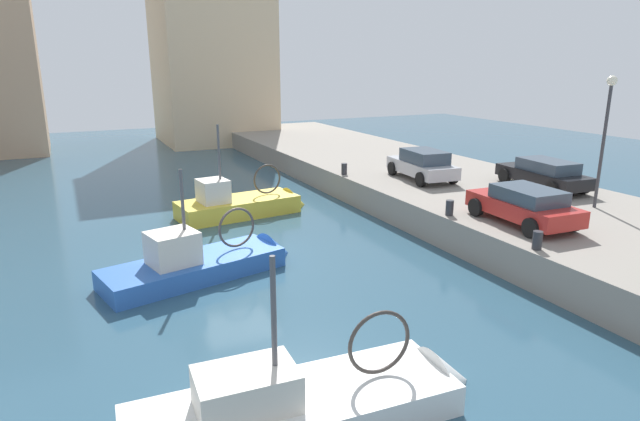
{
  "coord_description": "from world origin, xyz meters",
  "views": [
    {
      "loc": [
        -4.78,
        -16.67,
        6.51
      ],
      "look_at": [
        3.45,
        0.56,
        1.2
      ],
      "focal_mm": 30.16,
      "sensor_mm": 36.0,
      "label": 1
    }
  ],
  "objects_px": {
    "fishing_boat_yellow": "(246,211)",
    "parked_car_red": "(524,205)",
    "mooring_bollard_south": "(537,240)",
    "mooring_bollard_north": "(344,169)",
    "fishing_boat_blue": "(207,270)",
    "parked_car_black": "(544,173)",
    "quay_streetlamp": "(606,120)",
    "parked_car_silver": "(423,164)",
    "fishing_boat_white": "(316,414)",
    "mooring_bollard_mid": "(450,208)"
  },
  "relations": [
    {
      "from": "parked_car_black",
      "to": "quay_streetlamp",
      "type": "height_order",
      "value": "quay_streetlamp"
    },
    {
      "from": "fishing_boat_yellow",
      "to": "parked_car_red",
      "type": "distance_m",
      "value": 11.63
    },
    {
      "from": "fishing_boat_white",
      "to": "fishing_boat_yellow",
      "type": "relative_size",
      "value": 1.14
    },
    {
      "from": "parked_car_red",
      "to": "fishing_boat_white",
      "type": "bearing_deg",
      "value": -154.0
    },
    {
      "from": "parked_car_red",
      "to": "quay_streetlamp",
      "type": "distance_m",
      "value": 4.84
    },
    {
      "from": "fishing_boat_white",
      "to": "mooring_bollard_north",
      "type": "distance_m",
      "value": 17.1
    },
    {
      "from": "fishing_boat_blue",
      "to": "parked_car_red",
      "type": "xyz_separation_m",
      "value": [
        10.11,
        -3.12,
        1.73
      ]
    },
    {
      "from": "fishing_boat_white",
      "to": "mooring_bollard_north",
      "type": "bearing_deg",
      "value": 60.24
    },
    {
      "from": "parked_car_silver",
      "to": "parked_car_red",
      "type": "relative_size",
      "value": 1.01
    },
    {
      "from": "fishing_boat_yellow",
      "to": "parked_car_silver",
      "type": "xyz_separation_m",
      "value": [
        7.98,
        -1.94,
        1.79
      ]
    },
    {
      "from": "fishing_boat_white",
      "to": "parked_car_red",
      "type": "bearing_deg",
      "value": 26.0
    },
    {
      "from": "fishing_boat_white",
      "to": "mooring_bollard_mid",
      "type": "bearing_deg",
      "value": 38.77
    },
    {
      "from": "fishing_boat_yellow",
      "to": "parked_car_black",
      "type": "bearing_deg",
      "value": -26.05
    },
    {
      "from": "fishing_boat_white",
      "to": "quay_streetlamp",
      "type": "relative_size",
      "value": 1.45
    },
    {
      "from": "parked_car_silver",
      "to": "mooring_bollard_north",
      "type": "distance_m",
      "value": 3.79
    },
    {
      "from": "fishing_boat_yellow",
      "to": "fishing_boat_blue",
      "type": "bearing_deg",
      "value": -118.11
    },
    {
      "from": "mooring_bollard_south",
      "to": "mooring_bollard_north",
      "type": "height_order",
      "value": "same"
    },
    {
      "from": "fishing_boat_white",
      "to": "parked_car_black",
      "type": "bearing_deg",
      "value": 29.67
    },
    {
      "from": "mooring_bollard_north",
      "to": "quay_streetlamp",
      "type": "distance_m",
      "value": 11.43
    },
    {
      "from": "fishing_boat_white",
      "to": "quay_streetlamp",
      "type": "bearing_deg",
      "value": 20.63
    },
    {
      "from": "parked_car_red",
      "to": "quay_streetlamp",
      "type": "xyz_separation_m",
      "value": [
        4.07,
        0.42,
        2.59
      ]
    },
    {
      "from": "parked_car_silver",
      "to": "quay_streetlamp",
      "type": "bearing_deg",
      "value": -66.98
    },
    {
      "from": "fishing_boat_yellow",
      "to": "mooring_bollard_south",
      "type": "xyz_separation_m",
      "value": [
        5.26,
        -11.34,
        1.36
      ]
    },
    {
      "from": "mooring_bollard_south",
      "to": "quay_streetlamp",
      "type": "bearing_deg",
      "value": 24.01
    },
    {
      "from": "parked_car_silver",
      "to": "parked_car_red",
      "type": "distance_m",
      "value": 7.4
    },
    {
      "from": "parked_car_red",
      "to": "parked_car_black",
      "type": "bearing_deg",
      "value": 36.55
    },
    {
      "from": "parked_car_silver",
      "to": "quay_streetlamp",
      "type": "distance_m",
      "value": 7.91
    },
    {
      "from": "parked_car_black",
      "to": "parked_car_red",
      "type": "height_order",
      "value": "parked_car_red"
    },
    {
      "from": "quay_streetlamp",
      "to": "mooring_bollard_south",
      "type": "bearing_deg",
      "value": -155.99
    },
    {
      "from": "fishing_boat_yellow",
      "to": "parked_car_silver",
      "type": "bearing_deg",
      "value": -13.65
    },
    {
      "from": "mooring_bollard_south",
      "to": "quay_streetlamp",
      "type": "height_order",
      "value": "quay_streetlamp"
    },
    {
      "from": "fishing_boat_blue",
      "to": "mooring_bollard_south",
      "type": "height_order",
      "value": "fishing_boat_blue"
    },
    {
      "from": "fishing_boat_white",
      "to": "mooring_bollard_south",
      "type": "xyz_separation_m",
      "value": [
        8.46,
        2.8,
        1.36
      ]
    },
    {
      "from": "parked_car_silver",
      "to": "parked_car_black",
      "type": "bearing_deg",
      "value": -45.74
    },
    {
      "from": "fishing_boat_blue",
      "to": "parked_car_black",
      "type": "height_order",
      "value": "fishing_boat_blue"
    },
    {
      "from": "fishing_boat_yellow",
      "to": "mooring_bollard_south",
      "type": "bearing_deg",
      "value": -65.13
    },
    {
      "from": "mooring_bollard_north",
      "to": "fishing_boat_white",
      "type": "bearing_deg",
      "value": -119.76
    },
    {
      "from": "quay_streetlamp",
      "to": "parked_car_black",
      "type": "bearing_deg",
      "value": 76.97
    },
    {
      "from": "fishing_boat_blue",
      "to": "quay_streetlamp",
      "type": "bearing_deg",
      "value": -10.77
    },
    {
      "from": "fishing_boat_white",
      "to": "parked_car_red",
      "type": "distance_m",
      "value": 11.31
    },
    {
      "from": "parked_car_red",
      "to": "mooring_bollard_south",
      "type": "bearing_deg",
      "value": -126.94
    },
    {
      "from": "parked_car_black",
      "to": "mooring_bollard_mid",
      "type": "xyz_separation_m",
      "value": [
        -6.38,
        -1.66,
        -0.38
      ]
    },
    {
      "from": "parked_car_red",
      "to": "quay_streetlamp",
      "type": "height_order",
      "value": "quay_streetlamp"
    },
    {
      "from": "mooring_bollard_north",
      "to": "parked_car_black",
      "type": "bearing_deg",
      "value": -44.85
    },
    {
      "from": "parked_car_silver",
      "to": "mooring_bollard_south",
      "type": "height_order",
      "value": "parked_car_silver"
    },
    {
      "from": "mooring_bollard_mid",
      "to": "mooring_bollard_north",
      "type": "distance_m",
      "value": 8.0
    },
    {
      "from": "parked_car_black",
      "to": "parked_car_red",
      "type": "xyz_separation_m",
      "value": [
        -4.8,
        -3.56,
        0.01
      ]
    },
    {
      "from": "mooring_bollard_mid",
      "to": "parked_car_red",
      "type": "bearing_deg",
      "value": -50.28
    },
    {
      "from": "fishing_boat_yellow",
      "to": "mooring_bollard_mid",
      "type": "xyz_separation_m",
      "value": [
        5.26,
        -7.34,
        1.36
      ]
    },
    {
      "from": "fishing_boat_yellow",
      "to": "parked_car_red",
      "type": "relative_size",
      "value": 1.53
    }
  ]
}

